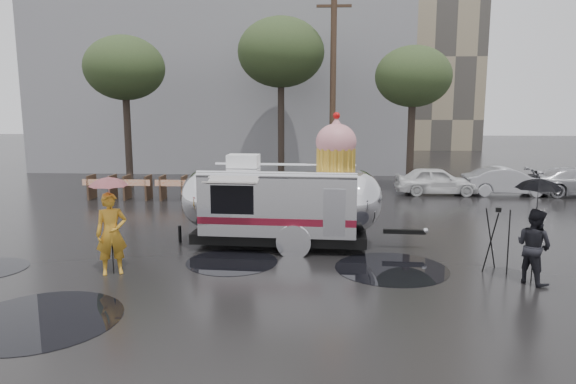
# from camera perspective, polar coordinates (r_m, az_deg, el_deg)

# --- Properties ---
(ground) EXTENTS (120.00, 120.00, 0.00)m
(ground) POSITION_cam_1_polar(r_m,az_deg,el_deg) (11.25, -6.58, -10.20)
(ground) COLOR black
(ground) RESTS_ON ground
(puddles) EXTENTS (11.92, 6.23, 0.01)m
(puddles) POSITION_cam_1_polar(r_m,az_deg,el_deg) (11.49, -12.70, -9.93)
(puddles) COLOR black
(puddles) RESTS_ON ground
(grey_building) EXTENTS (22.00, 12.00, 13.00)m
(grey_building) POSITION_cam_1_polar(r_m,az_deg,el_deg) (35.04, -6.37, 13.84)
(grey_building) COLOR slate
(grey_building) RESTS_ON ground
(utility_pole) EXTENTS (1.60, 0.28, 9.00)m
(utility_pole) POSITION_cam_1_polar(r_m,az_deg,el_deg) (24.45, 5.01, 11.39)
(utility_pole) COLOR #473323
(utility_pole) RESTS_ON ground
(tree_left) EXTENTS (3.64, 3.64, 6.95)m
(tree_left) POSITION_cam_1_polar(r_m,az_deg,el_deg) (25.12, -17.71, 12.91)
(tree_left) COLOR #382D26
(tree_left) RESTS_ON ground
(tree_mid) EXTENTS (4.20, 4.20, 8.03)m
(tree_mid) POSITION_cam_1_polar(r_m,az_deg,el_deg) (25.63, -0.79, 15.19)
(tree_mid) COLOR #382D26
(tree_mid) RESTS_ON ground
(tree_right) EXTENTS (3.36, 3.36, 6.42)m
(tree_right) POSITION_cam_1_polar(r_m,az_deg,el_deg) (23.81, 13.73, 12.27)
(tree_right) COLOR #382D26
(tree_right) RESTS_ON ground
(barricade_row) EXTENTS (4.30, 0.80, 1.00)m
(barricade_row) POSITION_cam_1_polar(r_m,az_deg,el_deg) (21.96, -16.38, 0.54)
(barricade_row) COLOR #473323
(barricade_row) RESTS_ON ground
(parked_cars) EXTENTS (13.20, 1.90, 1.50)m
(parked_cars) POSITION_cam_1_polar(r_m,az_deg,el_deg) (24.69, 27.07, 1.30)
(parked_cars) COLOR silver
(parked_cars) RESTS_ON ground
(airstream_trailer) EXTENTS (6.89, 2.71, 3.71)m
(airstream_trailer) POSITION_cam_1_polar(r_m,az_deg,el_deg) (13.97, -0.47, -0.74)
(airstream_trailer) COLOR silver
(airstream_trailer) RESTS_ON ground
(person_left) EXTENTS (0.80, 0.69, 1.88)m
(person_left) POSITION_cam_1_polar(r_m,az_deg,el_deg) (12.30, -19.02, -4.40)
(person_left) COLOR #C68A23
(person_left) RESTS_ON ground
(umbrella_pink) EXTENTS (1.04, 1.04, 2.26)m
(umbrella_pink) POSITION_cam_1_polar(r_m,az_deg,el_deg) (12.11, -19.27, 0.05)
(umbrella_pink) COLOR #D07982
(umbrella_pink) RESTS_ON ground
(person_right) EXTENTS (0.79, 0.89, 1.63)m
(person_right) POSITION_cam_1_polar(r_m,az_deg,el_deg) (12.25, 25.64, -5.45)
(person_right) COLOR black
(person_right) RESTS_ON ground
(umbrella_black) EXTENTS (1.12, 1.12, 2.31)m
(umbrella_black) POSITION_cam_1_polar(r_m,az_deg,el_deg) (12.03, 26.01, -0.31)
(umbrella_black) COLOR black
(umbrella_black) RESTS_ON ground
(tripod) EXTENTS (0.61, 0.60, 1.52)m
(tripod) POSITION_cam_1_polar(r_m,az_deg,el_deg) (12.74, 22.19, -4.29)
(tripod) COLOR black
(tripod) RESTS_ON ground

